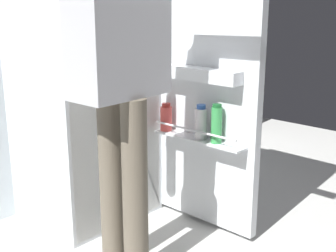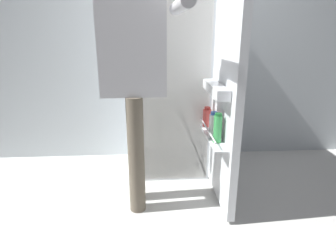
{
  "view_description": "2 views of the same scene",
  "coord_description": "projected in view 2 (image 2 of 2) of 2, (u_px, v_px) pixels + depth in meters",
  "views": [
    {
      "loc": [
        -1.62,
        -1.62,
        1.3
      ],
      "look_at": [
        -0.01,
        -0.13,
        0.7
      ],
      "focal_mm": 48.73,
      "sensor_mm": 36.0,
      "label": 1
    },
    {
      "loc": [
        -0.17,
        -2.09,
        1.31
      ],
      "look_at": [
        -0.05,
        -0.11,
        0.65
      ],
      "focal_mm": 30.47,
      "sensor_mm": 36.0,
      "label": 2
    }
  ],
  "objects": [
    {
      "name": "person",
      "position": [
        135.0,
        67.0,
        1.95
      ],
      "size": [
        0.57,
        0.77,
        1.77
      ],
      "color": "#665B4C",
      "rests_on": "ground_plane"
    },
    {
      "name": "ground_plane",
      "position": [
        173.0,
        195.0,
        2.4
      ],
      "size": [
        5.75,
        5.75,
        0.0
      ],
      "primitive_type": "plane",
      "color": "silver"
    },
    {
      "name": "refrigerator",
      "position": [
        173.0,
        82.0,
        2.6
      ],
      "size": [
        0.75,
        1.28,
        1.75
      ],
      "color": "silver",
      "rests_on": "ground_plane"
    },
    {
      "name": "kitchen_wall",
      "position": [
        167.0,
        42.0,
        2.88
      ],
      "size": [
        4.4,
        0.1,
        2.43
      ],
      "primitive_type": "cube",
      "color": "silver",
      "rests_on": "ground_plane"
    }
  ]
}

